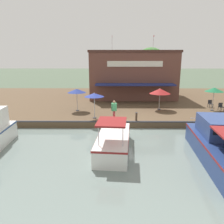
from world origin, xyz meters
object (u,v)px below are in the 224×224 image
Objects in this scene: patio_umbrella_near_quay_edge at (77,91)px; motorboat_outer_channel at (114,139)px; patio_umbrella_by_entrance at (94,95)px; cafe_chair_under_first_umbrella at (221,106)px; patio_umbrella_mid_patio_right at (214,90)px; mooring_post at (136,117)px; cafe_chair_mid_patio at (210,103)px; tree_behind_restaurant at (150,64)px; patio_umbrella_back_row at (160,91)px; waterfront_restaurant at (132,74)px; person_mid_patio at (114,108)px.

motorboat_outer_channel is (8.62, 3.93, -2.03)m from patio_umbrella_near_quay_edge.
patio_umbrella_by_entrance reaches higher than cafe_chair_under_first_umbrella.
patio_umbrella_mid_patio_right reaches higher than mooring_post.
motorboat_outer_channel is at bearing -46.65° from cafe_chair_mid_patio.
cafe_chair_under_first_umbrella is 0.12× the size of tree_behind_restaurant.
patio_umbrella_back_row reaches higher than cafe_chair_mid_patio.
patio_umbrella_by_entrance reaches higher than patio_umbrella_back_row.
waterfront_restaurant reaches higher than patio_umbrella_back_row.
motorboat_outer_channel is at bearing 17.95° from patio_umbrella_by_entrance.
person_mid_patio is 2.21× the size of mooring_post.
patio_umbrella_by_entrance is at bearing -105.63° from mooring_post.
patio_umbrella_mid_patio_right is at bearing -15.86° from cafe_chair_mid_patio.
tree_behind_restaurant is (-14.50, -5.45, 4.01)m from cafe_chair_under_first_umbrella.
patio_umbrella_by_entrance is at bearing -76.96° from cafe_chair_under_first_umbrella.
patio_umbrella_back_row is 0.98× the size of patio_umbrella_by_entrance.
patio_umbrella_back_row is at bearing 147.32° from mooring_post.
patio_umbrella_near_quay_edge is 2.82× the size of cafe_chair_mid_patio.
cafe_chair_mid_patio is 0.12× the size of tree_behind_restaurant.
patio_umbrella_mid_patio_right reaches higher than patio_umbrella_by_entrance.
patio_umbrella_by_entrance is at bearing -62.33° from patio_umbrella_back_row.
patio_umbrella_back_row is 10.61m from motorboat_outer_channel.
cafe_chair_mid_patio is (-1.51, 0.43, -1.78)m from patio_umbrella_mid_patio_right.
motorboat_outer_channel is at bearing -23.11° from mooring_post.
patio_umbrella_mid_patio_right is 12.78m from patio_umbrella_by_entrance.
waterfront_restaurant is 6.51m from tree_behind_restaurant.
tree_behind_restaurant is at bearing -159.40° from cafe_chair_under_first_umbrella.
waterfront_restaurant is at bearing -138.38° from patio_umbrella_mid_patio_right.
cafe_chair_under_first_umbrella is (0.47, 6.49, -1.56)m from patio_umbrella_back_row.
motorboat_outer_channel is at bearing 0.12° from person_mid_patio.
patio_umbrella_by_entrance is 2.83× the size of cafe_chair_mid_patio.
waterfront_restaurant is 6.57× the size of person_mid_patio.
mooring_post is at bearing -2.70° from waterfront_restaurant.
cafe_chair_under_first_umbrella is 10.31m from mooring_post.
cafe_chair_mid_patio is 10.69m from mooring_post.
cafe_chair_mid_patio is 15.10m from motorboat_outer_channel.
patio_umbrella_mid_patio_right reaches higher than patio_umbrella_back_row.
patio_umbrella_by_entrance reaches higher than person_mid_patio.
patio_umbrella_mid_patio_right is (-0.24, 14.47, 0.11)m from patio_umbrella_near_quay_edge.
cafe_chair_under_first_umbrella is at bearing 103.04° from patio_umbrella_by_entrance.
motorboat_outer_channel reaches higher than mooring_post.
person_mid_patio is (3.75, -10.56, -1.12)m from patio_umbrella_mid_patio_right.
patio_umbrella_by_entrance is 4.33m from mooring_post.
patio_umbrella_near_quay_edge is 17.80m from tree_behind_restaurant.
patio_umbrella_back_row is at bearing -79.24° from cafe_chair_mid_patio.
waterfront_restaurant is at bearing 144.68° from patio_umbrella_near_quay_edge.
tree_behind_restaurant is at bearing -162.30° from patio_umbrella_mid_patio_right.
patio_umbrella_near_quay_edge is at bearing -124.25° from mooring_post.
patio_umbrella_near_quay_edge reaches higher than cafe_chair_under_first_umbrella.
patio_umbrella_near_quay_edge is at bearing -144.63° from patio_umbrella_by_entrance.
waterfront_restaurant is 11.55m from cafe_chair_mid_patio.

